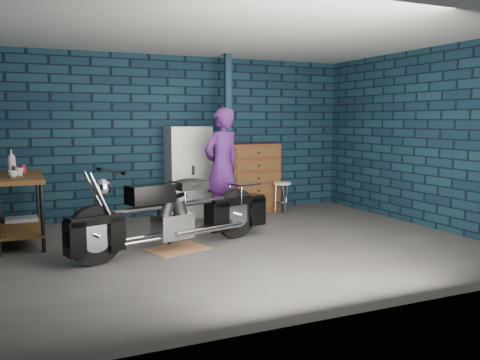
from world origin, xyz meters
The scene contains 16 objects.
ground centered at (0.00, 0.00, 0.00)m, with size 6.00×6.00×0.00m, color #4D4B48.
room_walls centered at (0.00, 0.55, 1.90)m, with size 6.02×5.01×2.71m.
support_post centered at (0.55, 1.95, 1.35)m, with size 0.10×0.10×2.70m, color #122839.
workbench centered at (-2.68, 1.34, 0.46)m, with size 0.60×1.40×0.91m, color brown.
drip_mat centered at (-0.88, 0.19, 0.00)m, with size 0.73×0.54×0.01m, color olive.
motorcycle centered at (-0.88, 0.19, 0.54)m, with size 2.43×0.66×1.07m, color black, non-canonical shape.
person centered at (0.22, 1.38, 0.91)m, with size 0.66×0.44×1.81m, color #4D1D6D.
storage_bin centered at (-2.66, 1.79, 0.13)m, with size 0.42×0.30×0.26m, color gray.
locker centered at (-0.05, 2.23, 0.76)m, with size 0.71×0.51×1.52m, color beige.
tool_chest centered at (1.14, 2.23, 0.60)m, with size 0.90×0.50×1.21m, color brown.
shop_stool centered at (1.50, 1.78, 0.28)m, with size 0.30×0.30×0.55m, color beige, non-canonical shape.
cup_a centered at (-2.74, 1.05, 0.95)m, with size 0.11×0.11×0.09m, color beige.
cup_b centered at (-2.67, 1.19, 0.96)m, with size 0.11×0.11×0.11m, color beige.
mug_purple centered at (-2.71, 1.42, 0.97)m, with size 0.08×0.08×0.11m, color #55175C.
mug_red centered at (-2.61, 1.56, 0.97)m, with size 0.08×0.08×0.11m, color maroon.
bottle centered at (-2.75, 1.90, 1.06)m, with size 0.12×0.12×0.30m, color gray.
Camera 1 is at (-2.71, -5.87, 1.63)m, focal length 38.00 mm.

